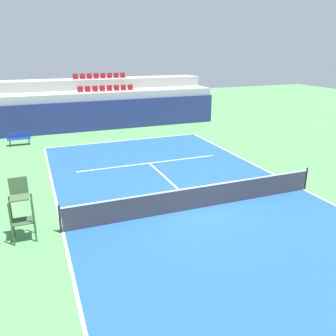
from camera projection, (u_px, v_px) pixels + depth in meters
The scene contains 15 objects.
ground_plane at pixel (199, 208), 14.49m from camera, with size 80.00×80.00×0.00m, color #4C8C4C.
court_surface at pixel (199, 208), 14.49m from camera, with size 11.00×24.00×0.01m, color #1E4C99.
baseline_far at pixel (125, 141), 24.99m from camera, with size 11.00×0.10×0.00m, color white.
sideline_left at pixel (63, 232), 12.59m from camera, with size 0.10×24.00×0.00m, color white.
sideline_right at pixel (304, 189), 16.37m from camera, with size 0.10×24.00×0.00m, color white.
service_line_far at pixel (149, 163), 20.11m from camera, with size 8.26×0.10×0.00m, color white.
centre_service_line at pixel (170, 182), 17.30m from camera, with size 0.10×6.40×0.00m, color white.
back_wall at pixel (111, 115), 28.10m from camera, with size 17.98×0.30×2.35m, color navy.
stands_tier_lower at pixel (107, 109), 29.20m from camera, with size 17.98×2.40×2.92m, color #9E9E99.
stands_tier_upper at pixel (101, 100), 31.17m from camera, with size 17.98×2.40×3.74m, color #9E9E99.
seating_row_lower at pixel (106, 89), 28.76m from camera, with size 4.59×0.44×0.44m.
seating_row_upper at pixel (100, 77), 30.61m from camera, with size 4.59×0.44×0.44m.
tennis_net at pixel (199, 197), 14.32m from camera, with size 11.08×0.08×1.07m.
umpire_chair at pixel (21, 207), 11.82m from camera, with size 0.76×0.66×2.20m.
player_bench at pixel (19, 138), 23.71m from camera, with size 1.50×0.40×0.85m.
Camera 1 is at (-6.02, -11.76, 6.30)m, focal length 37.45 mm.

